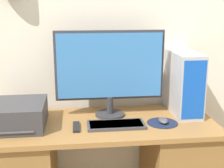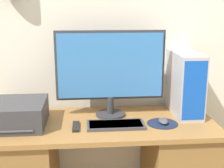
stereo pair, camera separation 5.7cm
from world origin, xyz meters
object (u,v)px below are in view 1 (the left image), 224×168
Objects in this scene: mouse at (163,120)px; computer_tower at (183,82)px; monitor at (110,68)px; keyboard at (116,125)px; printer at (17,115)px; remote_control at (76,127)px.

mouse is 0.34m from computer_tower.
monitor is 2.02× the size of keyboard.
mouse is (0.30, 0.02, 0.01)m from keyboard.
printer reaches higher than mouse.
monitor is 7.38× the size of mouse.
remote_control is (-0.23, -0.20, -0.32)m from monitor.
keyboard is 3.65× the size of mouse.
monitor reaches higher than computer_tower.
monitor is at bearing 12.54° from printer.
computer_tower is 1.15× the size of printer.
keyboard is 0.83× the size of computer_tower.
monitor reaches higher than mouse.
printer is at bearing -167.46° from monitor.
monitor is at bearing 94.47° from keyboard.
monitor is 0.48m from mouse.
computer_tower reaches higher than keyboard.
mouse is at bearing -3.61° from printer.
remote_control is (-0.24, -0.00, -0.00)m from keyboard.
printer is at bearing 176.39° from mouse.
printer is (-0.90, 0.06, 0.06)m from mouse.
monitor reaches higher than printer.
keyboard is at bearing -177.14° from mouse.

